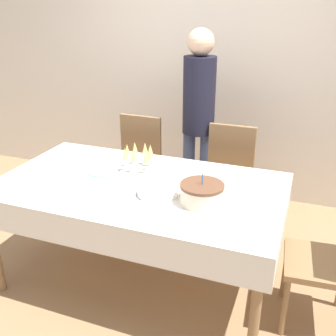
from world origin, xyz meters
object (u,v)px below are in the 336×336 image
(plate_stack_main, at_px, (157,192))
(dining_chair_far_left, at_px, (136,164))
(birthday_cake, at_px, (202,193))
(champagne_tray, at_px, (139,157))
(person_standing, at_px, (199,109))
(dining_chair_far_right, at_px, (227,177))

(plate_stack_main, bearing_deg, dining_chair_far_left, 121.86)
(birthday_cake, xyz_separation_m, plate_stack_main, (-0.29, 0.00, -0.04))
(dining_chair_far_left, height_order, champagne_tray, same)
(birthday_cake, bearing_deg, person_standing, 107.59)
(dining_chair_far_left, bearing_deg, champagne_tray, -62.77)
(dining_chair_far_left, height_order, person_standing, person_standing)
(champagne_tray, relative_size, plate_stack_main, 1.17)
(dining_chair_far_left, height_order, birthday_cake, birthday_cake)
(birthday_cake, distance_m, champagne_tray, 0.66)
(birthday_cake, height_order, champagne_tray, birthday_cake)
(dining_chair_far_left, relative_size, plate_stack_main, 3.80)
(dining_chair_far_right, relative_size, champagne_tray, 3.24)
(dining_chair_far_left, height_order, plate_stack_main, dining_chair_far_left)
(dining_chair_far_right, xyz_separation_m, birthday_cake, (0.04, -0.97, 0.31))
(dining_chair_far_right, relative_size, person_standing, 0.56)
(dining_chair_far_right, height_order, champagne_tray, same)
(champagne_tray, bearing_deg, person_standing, 76.67)
(birthday_cake, xyz_separation_m, champagne_tray, (-0.57, 0.34, 0.03))
(dining_chair_far_right, height_order, person_standing, person_standing)
(dining_chair_far_right, bearing_deg, champagne_tray, -129.59)
(plate_stack_main, bearing_deg, champagne_tray, 129.45)
(dining_chair_far_left, distance_m, plate_stack_main, 1.17)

